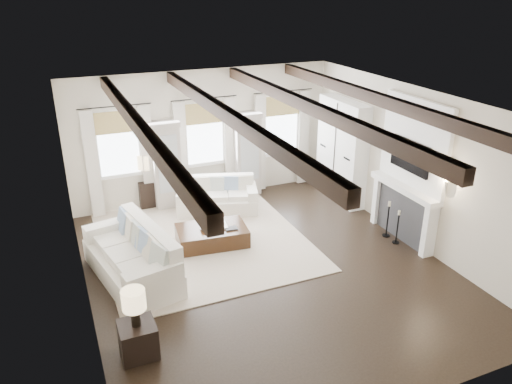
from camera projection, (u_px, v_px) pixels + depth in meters
name	position (u px, v px, depth m)	size (l,w,h in m)	color
ground	(267.00, 268.00, 9.56)	(7.50, 7.50, 0.00)	black
room_shell	(284.00, 156.00, 9.85)	(6.54, 7.54, 3.22)	beige
area_rug	(202.00, 238.00, 10.64)	(4.10, 4.60, 0.02)	#BEAD99
sofa_back	(217.00, 197.00, 11.85)	(2.05, 1.38, 0.80)	white
sofa_left	(135.00, 258.00, 9.11)	(1.50, 2.50, 1.00)	white
ottoman	(212.00, 236.00, 10.36)	(1.43, 0.89, 0.37)	black
tray	(215.00, 226.00, 10.33)	(0.50, 0.38, 0.04)	white
book_lower	(207.00, 227.00, 10.21)	(0.26, 0.20, 0.04)	#262628
book_upper	(207.00, 224.00, 10.23)	(0.22, 0.17, 0.03)	beige
book_loose	(231.00, 228.00, 10.24)	(0.24, 0.18, 0.03)	#262628
side_table_front	(138.00, 340.00, 7.26)	(0.52, 0.52, 0.52)	black
lamp_front	(134.00, 302.00, 7.00)	(0.34, 0.34, 0.59)	black
side_table_back	(148.00, 193.00, 12.08)	(0.44, 0.44, 0.65)	black
lamp_back	(145.00, 163.00, 11.78)	(0.39, 0.39, 0.68)	black
candlestick_near	(397.00, 230.00, 10.36)	(0.15, 0.15, 0.75)	black
candlestick_far	(387.00, 222.00, 10.63)	(0.16, 0.16, 0.81)	black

